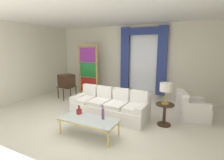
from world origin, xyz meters
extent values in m
plane|color=silver|center=(0.00, 0.00, 0.00)|extent=(16.00, 16.00, 0.00)
cube|color=silver|center=(0.00, 3.06, 1.50)|extent=(8.00, 0.12, 3.00)
cube|color=silver|center=(-3.66, 0.60, 1.50)|extent=(0.12, 7.00, 3.00)
cube|color=white|center=(0.00, 0.80, 3.02)|extent=(8.00, 7.60, 0.04)
cube|color=white|center=(0.46, 2.98, 1.55)|extent=(1.10, 0.02, 2.50)
cylinder|color=gold|center=(0.46, 2.90, 2.86)|extent=(2.00, 0.04, 0.04)
cube|color=navy|center=(-0.31, 2.88, 1.55)|extent=(0.36, 0.12, 2.70)
cube|color=navy|center=(1.23, 2.88, 1.55)|extent=(0.36, 0.12, 2.70)
cube|color=navy|center=(0.46, 2.88, 2.72)|extent=(1.80, 0.10, 0.28)
cube|color=white|center=(0.16, 0.46, 0.19)|extent=(2.35, 0.99, 0.38)
cube|color=white|center=(0.17, 0.83, 0.39)|extent=(2.33, 0.29, 0.78)
cube|color=white|center=(1.22, 0.42, 0.28)|extent=(0.23, 0.86, 0.56)
cube|color=white|center=(-0.91, 0.50, 0.28)|extent=(0.23, 0.86, 0.56)
cube|color=white|center=(1.02, 0.37, 0.44)|extent=(0.56, 0.76, 0.12)
cube|color=white|center=(1.04, 0.69, 0.66)|extent=(0.52, 0.16, 0.40)
cube|color=white|center=(0.44, 0.40, 0.44)|extent=(0.56, 0.76, 0.12)
cube|color=white|center=(0.46, 0.72, 0.66)|extent=(0.52, 0.16, 0.40)
cube|color=white|center=(-0.14, 0.42, 0.44)|extent=(0.56, 0.76, 0.12)
cube|color=white|center=(-0.12, 0.74, 0.66)|extent=(0.52, 0.16, 0.40)
cube|color=white|center=(-0.72, 0.44, 0.44)|extent=(0.56, 0.76, 0.12)
cube|color=white|center=(-0.70, 0.76, 0.66)|extent=(0.52, 0.16, 0.40)
cube|color=silver|center=(0.25, -0.75, 0.40)|extent=(1.39, 0.62, 0.02)
cube|color=gold|center=(0.25, -0.46, 0.38)|extent=(1.39, 0.04, 0.03)
cube|color=gold|center=(0.25, -1.04, 0.38)|extent=(1.39, 0.04, 0.03)
cube|color=gold|center=(-0.43, -0.75, 0.38)|extent=(0.04, 0.62, 0.03)
cube|color=gold|center=(0.93, -0.75, 0.38)|extent=(0.04, 0.62, 0.03)
cylinder|color=gold|center=(-0.41, -0.48, 0.19)|extent=(0.04, 0.04, 0.38)
cylinder|color=gold|center=(0.91, -0.48, 0.19)|extent=(0.04, 0.04, 0.38)
cylinder|color=gold|center=(-0.41, -1.02, 0.19)|extent=(0.04, 0.04, 0.38)
cylinder|color=gold|center=(0.91, -1.02, 0.19)|extent=(0.04, 0.04, 0.38)
cylinder|color=maroon|center=(-0.15, -0.59, 0.47)|extent=(0.14, 0.14, 0.12)
cylinder|color=maroon|center=(-0.15, -0.59, 0.55)|extent=(0.05, 0.05, 0.05)
sphere|color=maroon|center=(-0.15, -0.59, 0.60)|extent=(0.06, 0.06, 0.06)
cylinder|color=#753384|center=(0.56, -0.61, 0.53)|extent=(0.06, 0.06, 0.25)
cylinder|color=#753384|center=(0.56, -0.61, 0.69)|extent=(0.03, 0.03, 0.06)
sphere|color=#753384|center=(0.56, -0.61, 0.73)|extent=(0.04, 0.04, 0.04)
cube|color=#382314|center=(-2.26, 1.38, 0.50)|extent=(0.62, 0.54, 0.03)
cylinder|color=#382314|center=(-2.59, 1.21, 0.25)|extent=(0.04, 0.04, 0.50)
cylinder|color=#382314|center=(-2.38, 1.73, 0.25)|extent=(0.04, 0.04, 0.50)
cylinder|color=#382314|center=(-2.14, 1.03, 0.25)|extent=(0.04, 0.04, 0.50)
cylinder|color=#382314|center=(-1.94, 1.55, 0.25)|extent=(0.04, 0.04, 0.50)
cube|color=#382314|center=(-2.26, 1.38, 0.76)|extent=(0.65, 0.70, 0.48)
cube|color=black|center=(-2.48, 1.46, 0.78)|extent=(0.16, 0.37, 0.30)
cylinder|color=gold|center=(-2.51, 1.39, 0.59)|extent=(0.02, 0.04, 0.04)
cylinder|color=gold|center=(-2.45, 1.54, 0.59)|extent=(0.02, 0.04, 0.04)
cylinder|color=silver|center=(-2.26, 1.38, 1.18)|extent=(0.06, 0.12, 0.34)
cylinder|color=silver|center=(-2.26, 1.38, 1.18)|extent=(0.06, 0.12, 0.34)
cube|color=white|center=(2.44, 1.43, 0.20)|extent=(0.98, 0.98, 0.40)
cube|color=white|center=(2.44, 1.43, 0.45)|extent=(0.84, 0.84, 0.10)
cube|color=white|center=(2.13, 1.35, 0.40)|extent=(0.40, 0.82, 0.80)
cube|color=white|center=(2.36, 1.74, 0.29)|extent=(0.76, 0.37, 0.58)
cube|color=white|center=(2.53, 1.13, 0.29)|extent=(0.76, 0.37, 0.58)
cube|color=gold|center=(-2.31, 2.36, 1.10)|extent=(0.05, 0.05, 2.20)
cube|color=gold|center=(-1.41, 2.36, 1.10)|extent=(0.05, 0.05, 2.20)
cube|color=gold|center=(-1.86, 2.36, 2.17)|extent=(0.90, 0.05, 0.06)
cube|color=gold|center=(-1.86, 2.36, 0.05)|extent=(0.90, 0.05, 0.10)
cube|color=red|center=(-1.86, 2.36, 0.43)|extent=(0.82, 0.02, 0.64)
cube|color=#238E3D|center=(-1.86, 2.36, 1.10)|extent=(0.82, 0.02, 0.64)
cube|color=purple|center=(-1.86, 2.36, 1.77)|extent=(0.82, 0.02, 0.64)
cylinder|color=beige|center=(-1.42, 2.14, 0.03)|extent=(0.16, 0.16, 0.06)
ellipsoid|color=navy|center=(-1.42, 2.14, 0.14)|extent=(0.18, 0.32, 0.20)
sphere|color=navy|center=(-1.42, 2.28, 0.25)|extent=(0.09, 0.09, 0.09)
cone|color=gold|center=(-1.42, 2.34, 0.25)|extent=(0.02, 0.04, 0.02)
cone|color=#1E6C54|center=(-1.42, 1.96, 0.24)|extent=(0.44, 0.40, 0.50)
cylinder|color=#382314|center=(1.77, 0.61, 0.58)|extent=(0.48, 0.48, 0.03)
cylinder|color=#382314|center=(1.77, 0.61, 0.29)|extent=(0.08, 0.08, 0.55)
cylinder|color=#382314|center=(1.77, 0.61, 0.01)|extent=(0.36, 0.36, 0.03)
cylinder|color=#B29338|center=(1.77, 0.61, 0.61)|extent=(0.18, 0.18, 0.04)
cylinder|color=#B29338|center=(1.77, 0.61, 0.81)|extent=(0.03, 0.03, 0.36)
cylinder|color=silver|center=(1.77, 0.61, 1.05)|extent=(0.32, 0.32, 0.22)
camera|label=1|loc=(2.41, -3.88, 2.05)|focal=27.19mm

